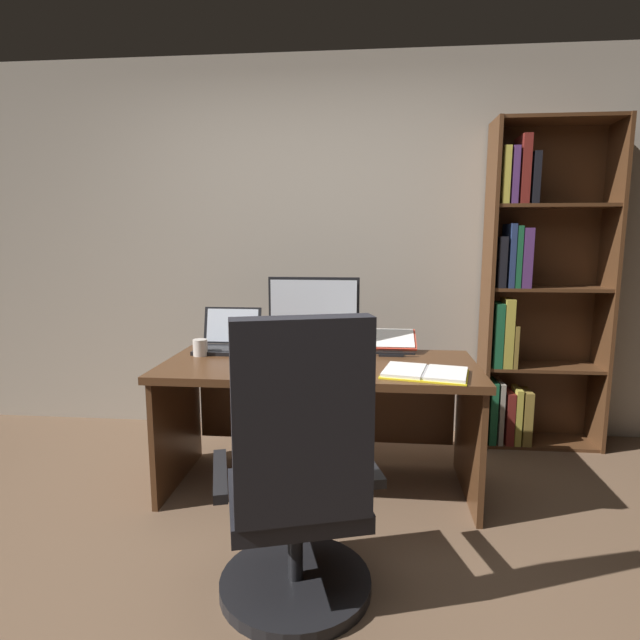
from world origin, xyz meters
The scene contains 14 objects.
ground_plane centered at (0.00, 0.00, 0.00)m, with size 7.65×7.65×0.00m, color brown.
wall_back centered at (0.00, 1.95, 1.30)m, with size 5.70×0.12×2.60m, color #A89E8E.
desk centered at (0.07, 1.04, 0.52)m, with size 1.68×0.76×0.71m.
bookshelf centered at (1.37, 1.73, 1.01)m, with size 0.77×0.30×2.11m.
office_chair centered at (0.09, 0.01, 0.48)m, with size 0.70×0.61×1.13m.
monitor centered at (0.01, 1.21, 0.94)m, with size 0.53×0.16×0.44m.
laptop centered at (-0.50, 1.22, 0.77)m, with size 0.35×0.30×0.24m.
keyboard centered at (0.01, 0.81, 0.73)m, with size 0.42×0.15×0.02m, color black.
computer_mouse centered at (-0.29, 0.81, 0.73)m, with size 0.06×0.10×0.04m, color black.
reading_stand_with_book centered at (0.46, 1.26, 0.78)m, with size 0.30×0.25×0.12m.
open_binder centered at (0.61, 0.76, 0.73)m, with size 0.46×0.36×0.02m.
notepad centered at (0.27, 1.01, 0.72)m, with size 0.15×0.21×0.01m, color white.
pen centered at (0.29, 1.01, 0.73)m, with size 0.01×0.01×0.14m, color black.
coffee_mug centered at (-0.62, 1.06, 0.76)m, with size 0.08×0.08×0.09m, color silver.
Camera 1 is at (0.34, -1.73, 1.38)m, focal length 28.95 mm.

